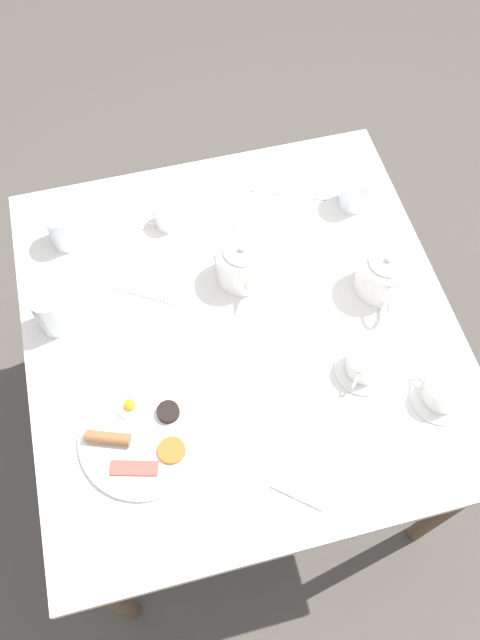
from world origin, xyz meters
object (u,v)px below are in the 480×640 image
object	(u,v)px
napkin_folded	(311,465)
fork_by_plate	(145,294)
knife_by_plate	(288,194)
water_glass_short	(64,227)
water_glass_tall	(52,310)
wine_glass_spare	(356,189)
creamer_jug	(168,216)
teacup_with_saucer_left	(443,392)
breakfast_plate	(142,436)
teapot_far	(383,275)
teacup_with_saucer_right	(365,364)
teapot_near	(242,263)

from	to	relation	value
napkin_folded	fork_by_plate	world-z (taller)	napkin_folded
napkin_folded	knife_by_plate	bearing A→B (deg)	-102.56
water_glass_short	napkin_folded	size ratio (longest dim) A/B	0.56
water_glass_tall	wine_glass_spare	world-z (taller)	water_glass_tall
creamer_jug	knife_by_plate	xyz separation A→B (m)	(-0.32, -0.02, -0.03)
teacup_with_saucer_left	fork_by_plate	xyz separation A→B (m)	(0.58, -0.42, -0.03)
water_glass_tall	creamer_jug	bearing A→B (deg)	-144.04
water_glass_short	napkin_folded	bearing A→B (deg)	120.95
wine_glass_spare	creamer_jug	bearing A→B (deg)	-6.12
teacup_with_saucer_left	wine_glass_spare	distance (m)	0.56
water_glass_tall	water_glass_short	world-z (taller)	water_glass_tall
breakfast_plate	napkin_folded	size ratio (longest dim) A/B	1.46
water_glass_tall	creamer_jug	xyz separation A→B (m)	(-0.31, -0.22, -0.03)
water_glass_tall	napkin_folded	xyz separation A→B (m)	(-0.47, 0.47, -0.06)
fork_by_plate	water_glass_short	bearing A→B (deg)	-52.41
teapot_far	knife_by_plate	world-z (taller)	teapot_far
teacup_with_saucer_left	fork_by_plate	bearing A→B (deg)	-35.72
wine_glass_spare	knife_by_plate	bearing A→B (deg)	-23.30
creamer_jug	knife_by_plate	bearing A→B (deg)	-177.08
water_glass_tall	knife_by_plate	distance (m)	0.68
wine_glass_spare	water_glass_short	bearing A→B (deg)	-4.78
wine_glass_spare	creamer_jug	size ratio (longest dim) A/B	1.14
water_glass_tall	napkin_folded	world-z (taller)	water_glass_tall
teapot_far	water_glass_tall	bearing A→B (deg)	97.33
water_glass_tall	knife_by_plate	size ratio (longest dim) A/B	0.64
wine_glass_spare	napkin_folded	distance (m)	0.71
teacup_with_saucer_right	water_glass_short	bearing A→B (deg)	-40.91
breakfast_plate	wine_glass_spare	distance (m)	0.81
water_glass_short	teapot_far	bearing A→B (deg)	155.64
breakfast_plate	creamer_jug	world-z (taller)	creamer_jug
teacup_with_saucer_right	creamer_jug	bearing A→B (deg)	-55.85
teapot_far	teacup_with_saucer_right	xyz separation A→B (m)	(0.11, 0.20, -0.02)
water_glass_tall	napkin_folded	bearing A→B (deg)	135.24
creamer_jug	water_glass_tall	bearing A→B (deg)	35.96
teapot_far	napkin_folded	xyz separation A→B (m)	(0.29, 0.38, -0.05)
creamer_jug	fork_by_plate	bearing A→B (deg)	63.78
teapot_near	water_glass_short	distance (m)	0.45
breakfast_plate	creamer_jug	xyz separation A→B (m)	(-0.16, -0.54, 0.02)
breakfast_plate	knife_by_plate	xyz separation A→B (m)	(-0.49, -0.56, -0.01)
teapot_near	water_glass_short	size ratio (longest dim) A/B	2.00
teacup_with_saucer_left	wine_glass_spare	xyz separation A→B (m)	(0.00, -0.56, 0.02)
teapot_far	teacup_with_saucer_left	size ratio (longest dim) A/B	1.61
fork_by_plate	napkin_folded	bearing A→B (deg)	117.88
teapot_near	teacup_with_saucer_right	bearing A→B (deg)	33.88
water_glass_tall	napkin_folded	distance (m)	0.67
teacup_with_saucer_left	teacup_with_saucer_right	size ratio (longest dim) A/B	1.00
teacup_with_saucer_left	water_glass_short	distance (m)	0.97
breakfast_plate	teapot_near	bearing A→B (deg)	-131.65
water_glass_short	breakfast_plate	bearing A→B (deg)	99.42
knife_by_plate	teacup_with_saucer_left	bearing A→B (deg)	104.48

